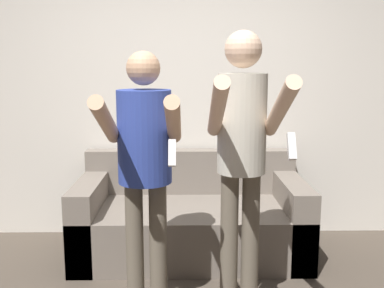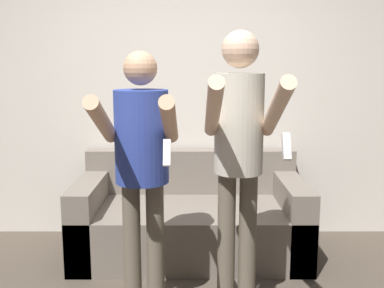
{
  "view_description": "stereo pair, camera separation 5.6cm",
  "coord_description": "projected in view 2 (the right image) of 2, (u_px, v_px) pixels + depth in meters",
  "views": [
    {
      "loc": [
        0.06,
        -2.24,
        1.57
      ],
      "look_at": [
        0.11,
        0.85,
        1.02
      ],
      "focal_mm": 42.0,
      "sensor_mm": 36.0,
      "label": 1
    },
    {
      "loc": [
        0.12,
        -2.24,
        1.57
      ],
      "look_at": [
        0.11,
        0.85,
        1.02
      ],
      "focal_mm": 42.0,
      "sensor_mm": 36.0,
      "label": 2
    }
  ],
  "objects": [
    {
      "name": "person_standing_right",
      "position": [
        241.0,
        145.0,
        2.65
      ],
      "size": [
        0.41,
        0.75,
        1.76
      ],
      "color": "#6B6051",
      "rests_on": "ground_plane"
    },
    {
      "name": "wall_back",
      "position": [
        180.0,
        89.0,
        4.07
      ],
      "size": [
        6.4,
        0.06,
        2.7
      ],
      "color": "silver",
      "rests_on": "ground_plane"
    },
    {
      "name": "couch",
      "position": [
        192.0,
        220.0,
        3.77
      ],
      "size": [
        1.86,
        0.94,
        0.81
      ],
      "color": "slate",
      "rests_on": "ground_plane"
    },
    {
      "name": "person_standing_left",
      "position": [
        143.0,
        156.0,
        2.67
      ],
      "size": [
        0.44,
        0.72,
        1.65
      ],
      "color": "#6B6051",
      "rests_on": "ground_plane"
    }
  ]
}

